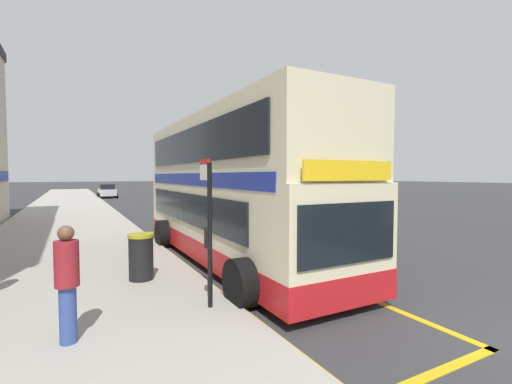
# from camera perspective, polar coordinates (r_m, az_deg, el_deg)

# --- Properties ---
(ground_plane) EXTENTS (260.00, 260.00, 0.00)m
(ground_plane) POSITION_cam_1_polar(r_m,az_deg,el_deg) (34.67, -16.77, -1.74)
(ground_plane) COLOR #333335
(pavement_near) EXTENTS (6.00, 76.00, 0.14)m
(pavement_near) POSITION_cam_1_polar(r_m,az_deg,el_deg) (33.99, -28.42, -1.92)
(pavement_near) COLOR #A39E93
(pavement_near) RESTS_ON ground
(double_decker_bus) EXTENTS (3.28, 10.46, 4.40)m
(double_decker_bus) POSITION_cam_1_polar(r_m,az_deg,el_deg) (10.76, -4.26, -0.30)
(double_decker_bus) COLOR beige
(double_decker_bus) RESTS_ON ground
(bus_bay_markings) EXTENTS (2.81, 13.70, 0.01)m
(bus_bay_markings) POSITION_cam_1_polar(r_m,az_deg,el_deg) (10.80, -4.37, -11.35)
(bus_bay_markings) COLOR gold
(bus_bay_markings) RESTS_ON ground
(bus_stop_sign) EXTENTS (0.09, 0.51, 2.80)m
(bus_stop_sign) POSITION_cam_1_polar(r_m,az_deg,el_deg) (6.64, -7.86, -4.71)
(bus_stop_sign) COLOR black
(bus_stop_sign) RESTS_ON pavement_near
(parked_car_teal_distant) EXTENTS (2.09, 4.20, 1.62)m
(parked_car_teal_distant) POSITION_cam_1_polar(r_m,az_deg,el_deg) (22.95, 1.69, -1.85)
(parked_car_teal_distant) COLOR #196066
(parked_car_teal_distant) RESTS_ON ground
(parked_car_silver_across) EXTENTS (2.09, 4.20, 1.62)m
(parked_car_silver_across) POSITION_cam_1_polar(r_m,az_deg,el_deg) (44.59, -23.34, 0.16)
(parked_car_silver_across) COLOR #B2B5BA
(parked_car_silver_across) RESTS_ON ground
(pedestrian_further_back) EXTENTS (0.34, 0.34, 1.76)m
(pedestrian_further_back) POSITION_cam_1_polar(r_m,az_deg,el_deg) (5.96, -28.69, -12.48)
(pedestrian_further_back) COLOR #33478C
(pedestrian_further_back) RESTS_ON pavement_near
(litter_bin) EXTENTS (0.60, 0.60, 1.10)m
(litter_bin) POSITION_cam_1_polar(r_m,az_deg,el_deg) (8.85, -18.42, -10.05)
(litter_bin) COLOR black
(litter_bin) RESTS_ON pavement_near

